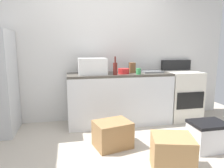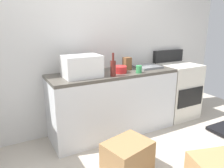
{
  "view_description": "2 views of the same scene",
  "coord_description": "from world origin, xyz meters",
  "px_view_note": "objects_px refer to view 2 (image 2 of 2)",
  "views": [
    {
      "loc": [
        -0.57,
        -2.26,
        1.33
      ],
      "look_at": [
        0.08,
        0.77,
        0.79
      ],
      "focal_mm": 32.99,
      "sensor_mm": 36.0,
      "label": 1
    },
    {
      "loc": [
        -1.11,
        -1.37,
        1.56
      ],
      "look_at": [
        0.05,
        0.77,
        0.87
      ],
      "focal_mm": 34.94,
      "sensor_mm": 36.0,
      "label": 2
    }
  ],
  "objects_px": {
    "knife_block": "(127,64)",
    "cardboard_box_large": "(127,157)",
    "microwave": "(82,66)",
    "coffee_mug": "(139,69)",
    "mixing_bowl": "(120,69)",
    "stove_oven": "(176,89)",
    "wine_bottle": "(113,68)"
  },
  "relations": [
    {
      "from": "wine_bottle",
      "to": "cardboard_box_large",
      "type": "xyz_separation_m",
      "value": [
        -0.19,
        -0.66,
        -0.83
      ]
    },
    {
      "from": "mixing_bowl",
      "to": "cardboard_box_large",
      "type": "bearing_deg",
      "value": -114.58
    },
    {
      "from": "knife_block",
      "to": "cardboard_box_large",
      "type": "bearing_deg",
      "value": -121.18
    },
    {
      "from": "microwave",
      "to": "stove_oven",
      "type": "bearing_deg",
      "value": 1.59
    },
    {
      "from": "mixing_bowl",
      "to": "microwave",
      "type": "bearing_deg",
      "value": 176.15
    },
    {
      "from": "stove_oven",
      "to": "coffee_mug",
      "type": "height_order",
      "value": "stove_oven"
    },
    {
      "from": "stove_oven",
      "to": "wine_bottle",
      "type": "bearing_deg",
      "value": -170.58
    },
    {
      "from": "coffee_mug",
      "to": "mixing_bowl",
      "type": "bearing_deg",
      "value": 149.02
    },
    {
      "from": "microwave",
      "to": "coffee_mug",
      "type": "xyz_separation_m",
      "value": [
        0.75,
        -0.17,
        -0.09
      ]
    },
    {
      "from": "coffee_mug",
      "to": "knife_block",
      "type": "distance_m",
      "value": 0.25
    },
    {
      "from": "stove_oven",
      "to": "wine_bottle",
      "type": "distance_m",
      "value": 1.47
    },
    {
      "from": "microwave",
      "to": "mixing_bowl",
      "type": "distance_m",
      "value": 0.54
    },
    {
      "from": "stove_oven",
      "to": "knife_block",
      "type": "height_order",
      "value": "stove_oven"
    },
    {
      "from": "microwave",
      "to": "mixing_bowl",
      "type": "bearing_deg",
      "value": -3.85
    },
    {
      "from": "coffee_mug",
      "to": "mixing_bowl",
      "type": "height_order",
      "value": "coffee_mug"
    },
    {
      "from": "microwave",
      "to": "coffee_mug",
      "type": "distance_m",
      "value": 0.78
    },
    {
      "from": "cardboard_box_large",
      "to": "mixing_bowl",
      "type": "bearing_deg",
      "value": 65.42
    },
    {
      "from": "mixing_bowl",
      "to": "cardboard_box_large",
      "type": "height_order",
      "value": "mixing_bowl"
    },
    {
      "from": "stove_oven",
      "to": "microwave",
      "type": "distance_m",
      "value": 1.79
    },
    {
      "from": "coffee_mug",
      "to": "mixing_bowl",
      "type": "relative_size",
      "value": 0.53
    },
    {
      "from": "wine_bottle",
      "to": "mixing_bowl",
      "type": "relative_size",
      "value": 1.58
    },
    {
      "from": "microwave",
      "to": "wine_bottle",
      "type": "bearing_deg",
      "value": -26.69
    },
    {
      "from": "microwave",
      "to": "wine_bottle",
      "type": "relative_size",
      "value": 1.53
    },
    {
      "from": "microwave",
      "to": "cardboard_box_large",
      "type": "bearing_deg",
      "value": -78.94
    },
    {
      "from": "knife_block",
      "to": "mixing_bowl",
      "type": "bearing_deg",
      "value": -148.74
    },
    {
      "from": "coffee_mug",
      "to": "cardboard_box_large",
      "type": "relative_size",
      "value": 0.21
    },
    {
      "from": "knife_block",
      "to": "cardboard_box_large",
      "type": "relative_size",
      "value": 0.38
    },
    {
      "from": "microwave",
      "to": "knife_block",
      "type": "xyz_separation_m",
      "value": [
        0.72,
        0.08,
        -0.05
      ]
    },
    {
      "from": "stove_oven",
      "to": "mixing_bowl",
      "type": "xyz_separation_m",
      "value": [
        -1.17,
        -0.08,
        0.48
      ]
    },
    {
      "from": "cardboard_box_large",
      "to": "wine_bottle",
      "type": "bearing_deg",
      "value": 74.26
    },
    {
      "from": "stove_oven",
      "to": "microwave",
      "type": "xyz_separation_m",
      "value": [
        -1.7,
        -0.05,
        0.57
      ]
    },
    {
      "from": "coffee_mug",
      "to": "knife_block",
      "type": "relative_size",
      "value": 0.56
    }
  ]
}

